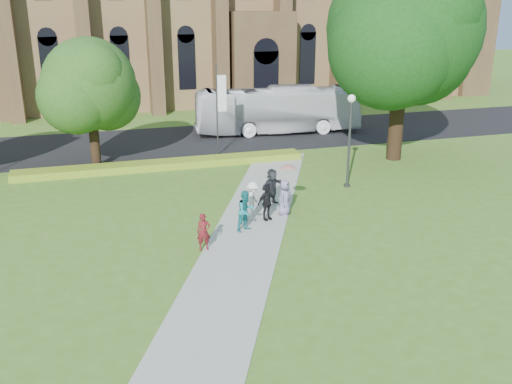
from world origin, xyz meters
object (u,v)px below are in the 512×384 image
object	(u,v)px
streetlamp	(350,130)
tour_coach	(277,110)
large_tree	(404,29)
pedestrian_0	(204,232)

from	to	relation	value
streetlamp	tour_coach	xyz separation A→B (m)	(0.56, 14.12, -1.47)
streetlamp	large_tree	size ratio (longest dim) A/B	0.40
tour_coach	pedestrian_0	xyz separation A→B (m)	(-10.09, -20.26, -0.98)
pedestrian_0	tour_coach	bearing A→B (deg)	67.26
large_tree	streetlamp	bearing A→B (deg)	-140.71
streetlamp	tour_coach	world-z (taller)	streetlamp
large_tree	pedestrian_0	xyz separation A→B (m)	(-15.03, -10.64, -7.52)
large_tree	tour_coach	bearing A→B (deg)	117.20
large_tree	pedestrian_0	distance (m)	19.89
streetlamp	pedestrian_0	distance (m)	11.60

